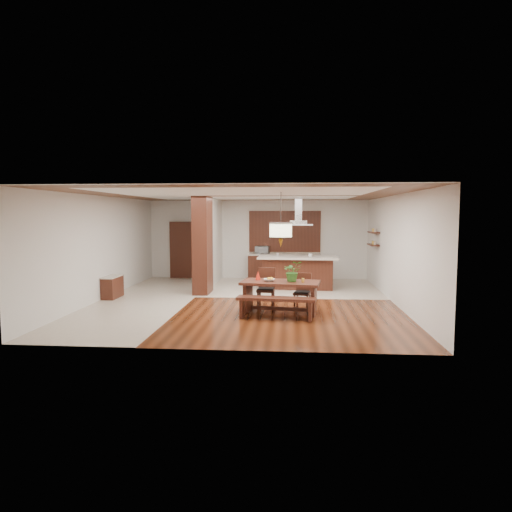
# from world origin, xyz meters

# --- Properties ---
(room_shell) EXTENTS (9.00, 9.04, 2.92)m
(room_shell) POSITION_xyz_m (0.00, 0.00, 2.06)
(room_shell) COLOR #3C1A0B
(room_shell) RESTS_ON ground
(tile_hallway) EXTENTS (2.50, 9.00, 0.01)m
(tile_hallway) POSITION_xyz_m (-2.75, 0.00, 0.01)
(tile_hallway) COLOR beige
(tile_hallway) RESTS_ON ground
(tile_kitchen) EXTENTS (5.50, 4.00, 0.01)m
(tile_kitchen) POSITION_xyz_m (1.25, 2.50, 0.01)
(tile_kitchen) COLOR beige
(tile_kitchen) RESTS_ON ground
(soffit_band) EXTENTS (8.00, 9.00, 0.02)m
(soffit_band) POSITION_xyz_m (0.00, 0.00, 2.88)
(soffit_band) COLOR #3F210F
(soffit_band) RESTS_ON room_shell
(partition_pier) EXTENTS (0.45, 1.00, 2.90)m
(partition_pier) POSITION_xyz_m (-1.40, 1.20, 1.45)
(partition_pier) COLOR black
(partition_pier) RESTS_ON ground
(partition_stub) EXTENTS (0.18, 2.40, 2.90)m
(partition_stub) POSITION_xyz_m (-1.40, 3.30, 1.45)
(partition_stub) COLOR silver
(partition_stub) RESTS_ON ground
(hallway_console) EXTENTS (0.37, 0.88, 0.63)m
(hallway_console) POSITION_xyz_m (-3.81, 0.20, 0.32)
(hallway_console) COLOR black
(hallway_console) RESTS_ON ground
(hallway_doorway) EXTENTS (1.10, 0.20, 2.10)m
(hallway_doorway) POSITION_xyz_m (-2.70, 4.40, 1.05)
(hallway_doorway) COLOR black
(hallway_doorway) RESTS_ON ground
(rear_counter) EXTENTS (2.60, 0.62, 0.95)m
(rear_counter) POSITION_xyz_m (1.00, 4.20, 0.48)
(rear_counter) COLOR black
(rear_counter) RESTS_ON ground
(kitchen_window) EXTENTS (2.60, 0.08, 1.50)m
(kitchen_window) POSITION_xyz_m (1.00, 4.46, 1.75)
(kitchen_window) COLOR #AA5F33
(kitchen_window) RESTS_ON room_shell
(shelf_lower) EXTENTS (0.26, 0.90, 0.04)m
(shelf_lower) POSITION_xyz_m (3.87, 2.60, 1.40)
(shelf_lower) COLOR black
(shelf_lower) RESTS_ON room_shell
(shelf_upper) EXTENTS (0.26, 0.90, 0.04)m
(shelf_upper) POSITION_xyz_m (3.87, 2.60, 1.80)
(shelf_upper) COLOR black
(shelf_upper) RESTS_ON room_shell
(dining_table) EXTENTS (1.96, 1.16, 0.77)m
(dining_table) POSITION_xyz_m (1.00, -1.39, 0.57)
(dining_table) COLOR black
(dining_table) RESTS_ON ground
(dining_bench) EXTENTS (1.82, 0.59, 0.50)m
(dining_bench) POSITION_xyz_m (0.91, -2.05, 0.25)
(dining_bench) COLOR black
(dining_bench) RESTS_ON ground
(dining_chair_left) EXTENTS (0.47, 0.47, 1.01)m
(dining_chair_left) POSITION_xyz_m (0.62, -0.76, 0.50)
(dining_chair_left) COLOR black
(dining_chair_left) RESTS_ON ground
(dining_chair_right) EXTENTS (0.48, 0.48, 0.90)m
(dining_chair_right) POSITION_xyz_m (1.54, -0.89, 0.45)
(dining_chair_right) COLOR black
(dining_chair_right) RESTS_ON ground
(pendant_lantern) EXTENTS (0.64, 0.64, 1.31)m
(pendant_lantern) POSITION_xyz_m (1.00, -1.39, 2.25)
(pendant_lantern) COLOR #F8F1BE
(pendant_lantern) RESTS_ON room_shell
(foliage_plant) EXTENTS (0.53, 0.49, 0.50)m
(foliage_plant) POSITION_xyz_m (1.29, -1.41, 1.02)
(foliage_plant) COLOR #2F6D24
(foliage_plant) RESTS_ON dining_table
(fruit_bowl) EXTENTS (0.29, 0.29, 0.06)m
(fruit_bowl) POSITION_xyz_m (0.73, -1.42, 0.81)
(fruit_bowl) COLOR beige
(fruit_bowl) RESTS_ON dining_table
(napkin_cone) EXTENTS (0.18, 0.18, 0.21)m
(napkin_cone) POSITION_xyz_m (0.44, -1.17, 0.88)
(napkin_cone) COLOR red
(napkin_cone) RESTS_ON dining_table
(gold_ornament) EXTENTS (0.08, 0.08, 0.10)m
(gold_ornament) POSITION_xyz_m (1.53, -1.52, 0.82)
(gold_ornament) COLOR gold
(gold_ornament) RESTS_ON dining_table
(kitchen_island) EXTENTS (2.56, 1.21, 1.04)m
(kitchen_island) POSITION_xyz_m (1.46, 2.27, 0.53)
(kitchen_island) COLOR black
(kitchen_island) RESTS_ON ground
(range_hood) EXTENTS (0.90, 0.55, 0.87)m
(range_hood) POSITION_xyz_m (1.46, 2.27, 2.46)
(range_hood) COLOR silver
(range_hood) RESTS_ON room_shell
(island_cup) EXTENTS (0.14, 0.14, 0.10)m
(island_cup) POSITION_xyz_m (1.85, 2.15, 1.09)
(island_cup) COLOR white
(island_cup) RESTS_ON kitchen_island
(microwave) EXTENTS (0.53, 0.40, 0.27)m
(microwave) POSITION_xyz_m (0.19, 4.23, 1.08)
(microwave) COLOR silver
(microwave) RESTS_ON rear_counter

